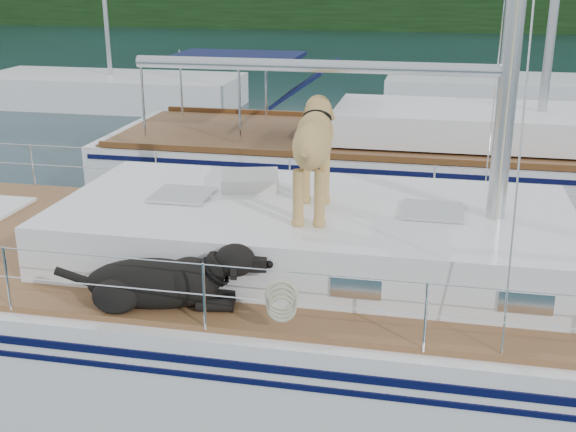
# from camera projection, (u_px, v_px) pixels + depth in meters

# --- Properties ---
(ground) EXTENTS (120.00, 120.00, 0.00)m
(ground) POSITION_uv_depth(u_px,v_px,m) (241.00, 353.00, 8.10)
(ground) COLOR black
(ground) RESTS_ON ground
(shore_bank) EXTENTS (92.00, 1.00, 1.20)m
(shore_bank) POSITION_uv_depth(u_px,v_px,m) (415.00, 20.00, 50.65)
(shore_bank) COLOR #595147
(shore_bank) RESTS_ON ground
(main_sailboat) EXTENTS (12.00, 3.80, 14.01)m
(main_sailboat) POSITION_uv_depth(u_px,v_px,m) (248.00, 299.00, 7.85)
(main_sailboat) COLOR white
(main_sailboat) RESTS_ON ground
(neighbor_sailboat) EXTENTS (11.00, 3.50, 13.30)m
(neighbor_sailboat) POSITION_uv_depth(u_px,v_px,m) (406.00, 165.00, 13.39)
(neighbor_sailboat) COLOR white
(neighbor_sailboat) RESTS_ON ground
(bg_boat_west) EXTENTS (8.00, 3.00, 11.65)m
(bg_boat_west) POSITION_uv_depth(u_px,v_px,m) (112.00, 91.00, 22.46)
(bg_boat_west) COLOR white
(bg_boat_west) RESTS_ON ground
(bg_boat_center) EXTENTS (7.20, 3.00, 11.65)m
(bg_boat_center) POSITION_uv_depth(u_px,v_px,m) (506.00, 94.00, 21.99)
(bg_boat_center) COLOR white
(bg_boat_center) RESTS_ON ground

